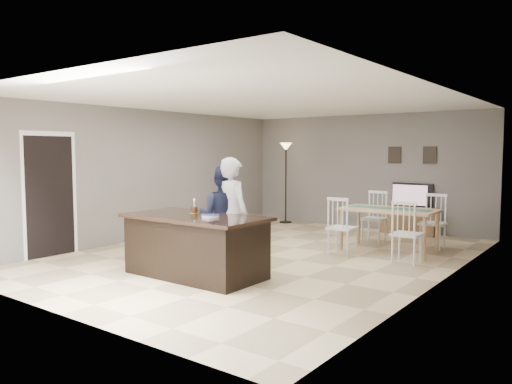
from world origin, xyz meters
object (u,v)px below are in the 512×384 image
Objects in this scene: woman at (232,215)px; birthday_cake at (194,210)px; dining_table at (389,216)px; kitchen_island at (196,245)px; plate_stack at (210,216)px; floor_lamp at (286,161)px; man at (223,217)px; television at (411,195)px; tv_console at (409,220)px.

birthday_cake is (-0.44, -0.37, 0.08)m from woman.
woman is 3.18m from dining_table.
kitchen_island is at bearing -116.39° from dining_table.
birthday_cake is at bearing 49.70° from woman.
plate_stack is 5.95m from floor_lamp.
man reaches higher than dining_table.
man is 6.38× the size of plate_stack.
kitchen_island is at bearing 77.99° from television.
kitchen_island is at bearing 65.22° from man.
kitchen_island is at bearing -69.91° from floor_lamp.
plate_stack is at bearing -22.96° from birthday_cake.
man reaches higher than television.
kitchen_island is at bearing -42.79° from birthday_cake.
tv_console is 5.71m from plate_stack.
woman is at bearing -116.55° from dining_table.
plate_stack is at bearing 107.85° from woman.
woman is at bearing 39.80° from birthday_cake.
man is at bearing 1.96° from woman.
woman is 0.22m from man.
man is at bearing -120.19° from dining_table.
tv_console is 5.15m from man.
television is at bearing 81.26° from plate_stack.
dining_table is (0.38, -2.21, -0.21)m from television.
woman is 6.84× the size of plate_stack.
floor_lamp is (-3.18, -0.23, 0.73)m from television.
tv_console is 0.69× the size of woman.
woman reaches higher than plate_stack.
floor_lamp is (-2.01, 4.83, 0.78)m from man.
man is 5.28m from floor_lamp.
television is (1.20, 5.64, 0.41)m from kitchen_island.
man reaches higher than kitchen_island.
tv_console is at bearing 81.15° from plate_stack.
floor_lamp is (-3.18, -0.16, 1.29)m from tv_console.
birthday_cake is at bearing 137.21° from kitchen_island.
floor_lamp is (-3.56, 1.98, 0.94)m from dining_table.
floor_lamp is at bearing -55.53° from woman.
dining_table is (1.58, 3.43, 0.20)m from kitchen_island.
man is 0.79× the size of floor_lamp.
television is 5.18m from woman.
dining_table is (1.78, 3.25, -0.29)m from birthday_cake.
woman reaches higher than birthday_cake.
tv_console is 4.71× the size of plate_stack.
dining_table is at bearing -105.05° from woman.
floor_lamp is at bearing 4.21° from television.
floor_lamp is (-1.78, 5.22, 0.64)m from birthday_cake.
man is at bearing -67.42° from floor_lamp.
man reaches higher than birthday_cake.
tv_console is (1.20, 5.57, -0.15)m from kitchen_island.
man is 0.48m from birthday_cake.
plate_stack is at bearing -67.07° from floor_lamp.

